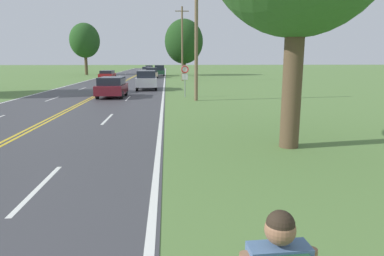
# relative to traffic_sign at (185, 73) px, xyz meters

# --- Properties ---
(traffic_sign) EXTENTS (0.60, 0.10, 2.39)m
(traffic_sign) POSITION_rel_traffic_sign_xyz_m (0.00, 0.00, 0.00)
(traffic_sign) COLOR gray
(traffic_sign) RESTS_ON ground
(utility_pole_midground) EXTENTS (1.80, 0.24, 8.49)m
(utility_pole_midground) POSITION_rel_traffic_sign_xyz_m (0.65, -2.38, 2.60)
(utility_pole_midground) COLOR brown
(utility_pole_midground) RESTS_ON ground
(utility_pole_far) EXTENTS (1.80, 0.24, 9.69)m
(utility_pole_far) POSITION_rel_traffic_sign_xyz_m (0.76, 20.94, 3.20)
(utility_pole_far) COLOR brown
(utility_pole_far) RESTS_ON ground
(tree_left_verge) EXTENTS (6.93, 6.93, 10.06)m
(tree_left_verge) POSITION_rel_traffic_sign_xyz_m (1.83, 37.74, 4.26)
(tree_left_verge) COLOR brown
(tree_left_verge) RESTS_ON ground
(tree_mid_treeline) EXTENTS (5.57, 5.57, 9.59)m
(tree_mid_treeline) POSITION_rel_traffic_sign_xyz_m (-16.65, 41.36, 4.57)
(tree_mid_treeline) COLOR brown
(tree_mid_treeline) RESTS_ON ground
(car_maroon_hatchback_nearest) EXTENTS (2.01, 3.94, 1.52)m
(car_maroon_hatchback_nearest) POSITION_rel_traffic_sign_xyz_m (-5.51, 0.18, -0.99)
(car_maroon_hatchback_nearest) COLOR black
(car_maroon_hatchback_nearest) RESTS_ON ground
(car_silver_suv_approaching) EXTENTS (2.11, 4.54, 1.79)m
(car_silver_suv_approaching) POSITION_rel_traffic_sign_xyz_m (-3.30, 6.92, -0.83)
(car_silver_suv_approaching) COLOR black
(car_silver_suv_approaching) RESTS_ON ground
(car_red_hatchback_mid_near) EXTENTS (1.95, 3.71, 1.33)m
(car_red_hatchback_mid_near) POSITION_rel_traffic_sign_xyz_m (-9.76, 23.56, -1.06)
(car_red_hatchback_mid_near) COLOR black
(car_red_hatchback_mid_near) RESTS_ON ground
(car_champagne_sedan_mid_far) EXTENTS (2.06, 4.30, 1.60)m
(car_champagne_sedan_mid_far) POSITION_rel_traffic_sign_xyz_m (-3.75, 29.10, -0.99)
(car_champagne_sedan_mid_far) COLOR black
(car_champagne_sedan_mid_far) RESTS_ON ground
(car_dark_green_suv_receding) EXTENTS (1.91, 4.11, 1.89)m
(car_dark_green_suv_receding) POSITION_rel_traffic_sign_xyz_m (-2.64, 35.48, -0.80)
(car_dark_green_suv_receding) COLOR black
(car_dark_green_suv_receding) RESTS_ON ground
(car_white_hatchback_distant) EXTENTS (1.98, 4.22, 1.51)m
(car_white_hatchback_distant) POSITION_rel_traffic_sign_xyz_m (-5.09, 41.42, -0.99)
(car_white_hatchback_distant) COLOR black
(car_white_hatchback_distant) RESTS_ON ground
(car_dark_blue_sedan_horizon) EXTENTS (1.92, 4.28, 1.52)m
(car_dark_blue_sedan_horizon) POSITION_rel_traffic_sign_xyz_m (-5.47, 56.89, -1.02)
(car_dark_blue_sedan_horizon) COLOR black
(car_dark_blue_sedan_horizon) RESTS_ON ground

